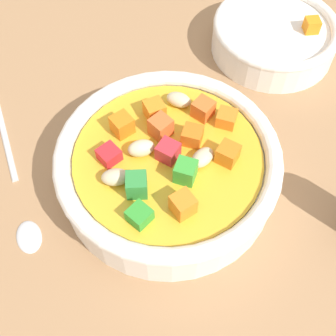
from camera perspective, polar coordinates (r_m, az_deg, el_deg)
ground_plane at (r=42.86cm, az=0.00°, el=-2.35°), size 140.00×140.00×2.00cm
soup_bowl_main at (r=39.68cm, az=-0.00°, el=0.39°), size 20.47×20.47×6.23cm
spoon at (r=43.58cm, az=-19.36°, el=-2.50°), size 17.61×11.45×0.88cm
side_bowl_small at (r=53.84cm, az=13.88°, el=16.60°), size 14.45×14.45×4.73cm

